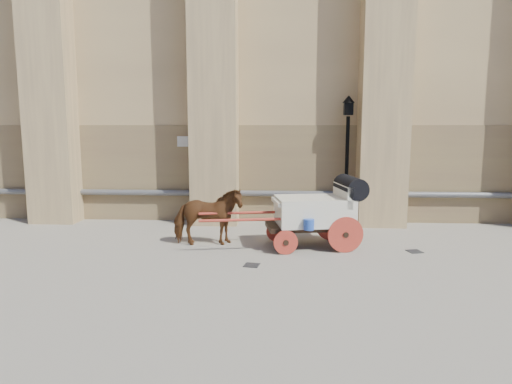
{
  "coord_description": "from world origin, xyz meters",
  "views": [
    {
      "loc": [
        0.97,
        -10.1,
        2.99
      ],
      "look_at": [
        0.39,
        0.99,
        1.37
      ],
      "focal_mm": 32.0,
      "sensor_mm": 36.0,
      "label": 1
    }
  ],
  "objects": [
    {
      "name": "horse",
      "position": [
        -0.82,
        1.01,
        0.73
      ],
      "size": [
        1.81,
        0.99,
        1.45
      ],
      "primitive_type": "imported",
      "rotation": [
        0.0,
        0.0,
        1.7
      ],
      "color": "brown",
      "rests_on": "ground"
    },
    {
      "name": "carriage",
      "position": [
        1.96,
        1.01,
        0.95
      ],
      "size": [
        4.13,
        1.73,
        1.75
      ],
      "rotation": [
        0.0,
        0.0,
        0.17
      ],
      "color": "black",
      "rests_on": "ground"
    },
    {
      "name": "ground",
      "position": [
        0.0,
        0.0,
        0.0
      ],
      "size": [
        90.0,
        90.0,
        0.0
      ],
      "primitive_type": "plane",
      "color": "gray",
      "rests_on": "ground"
    },
    {
      "name": "drain_grate_near",
      "position": [
        0.38,
        -0.62,
        0.01
      ],
      "size": [
        0.37,
        0.37,
        0.01
      ],
      "primitive_type": "cube",
      "rotation": [
        0.0,
        0.0,
        -0.18
      ],
      "color": "black",
      "rests_on": "ground"
    },
    {
      "name": "drain_grate_far",
      "position": [
        4.21,
        0.66,
        0.01
      ],
      "size": [
        0.39,
        0.39,
        0.01
      ],
      "primitive_type": "cube",
      "rotation": [
        0.0,
        0.0,
        0.27
      ],
      "color": "black",
      "rests_on": "ground"
    },
    {
      "name": "street_lamp",
      "position": [
        2.96,
        3.51,
        2.06
      ],
      "size": [
        0.36,
        0.36,
        3.86
      ],
      "color": "black",
      "rests_on": "ground"
    }
  ]
}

